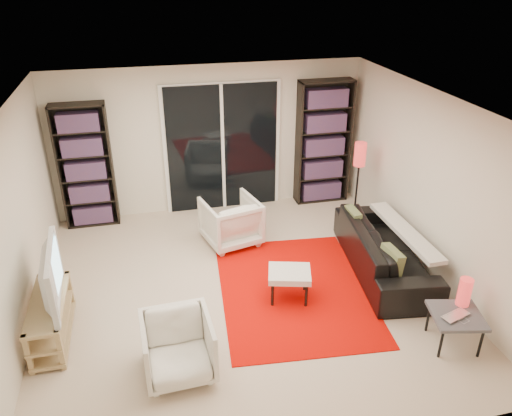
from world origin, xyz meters
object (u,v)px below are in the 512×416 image
Objects in this scene: tv_stand at (51,319)px; side_table at (456,317)px; bookshelf_right at (323,143)px; armchair_front at (178,347)px; sofa at (384,249)px; armchair_back at (231,221)px; bookshelf_left at (86,167)px; floor_lamp at (359,163)px; ottoman at (289,275)px.

side_table is at bearing -14.62° from tv_stand.
armchair_front is at bearing -128.23° from bookshelf_right.
sofa is 1.54m from side_table.
armchair_back is (2.33, 1.62, 0.09)m from tv_stand.
bookshelf_left reaches higher than armchair_back.
armchair_front is at bearing 174.89° from side_table.
bookshelf_right is 2.71× the size of armchair_back.
sofa is (4.22, 0.42, 0.05)m from tv_stand.
tv_stand is 1.61× the size of armchair_front.
tv_stand is 4.44m from side_table.
side_table is at bearing -87.87° from bookshelf_right.
armchair_front is (-1.01, -2.47, -0.03)m from armchair_back.
floor_lamp is (4.39, 1.79, 0.76)m from tv_stand.
bookshelf_left is 3.85m from bookshelf_right.
bookshelf_left is 4.60m from sofa.
armchair_front is 0.53× the size of floor_lamp.
armchair_back reaches higher than sofa.
sofa is at bearing 5.72° from tv_stand.
armchair_back reaches higher than armchair_front.
armchair_back is at bearing 64.99° from sofa.
side_table is at bearing -169.70° from sofa.
floor_lamp is at bearing 22.24° from tv_stand.
side_table is (4.29, -1.12, 0.10)m from tv_stand.
bookshelf_right is at bearing 104.13° from floor_lamp.
sofa reaches higher than side_table.
bookshelf_right is (3.85, -0.00, 0.07)m from bookshelf_left.
sofa is at bearing -30.56° from bookshelf_left.
bookshelf_right reaches higher than armchair_front.
sofa is at bearing 21.10° from armchair_front.
floor_lamp is (3.06, 2.65, 0.70)m from armchair_front.
armchair_front is (1.32, -0.85, 0.06)m from tv_stand.
bookshelf_right is 0.98× the size of sofa.
sofa is 1.60× the size of floor_lamp.
tv_stand reaches higher than side_table.
bookshelf_left is 1.70× the size of tv_stand.
bookshelf_left is 2.52× the size of armchair_back.
floor_lamp reaches higher than side_table.
tv_stand is at bearing 144.45° from armchair_front.
tv_stand is at bearing -146.62° from bookshelf_right.
bookshelf_right reaches higher than floor_lamp.
ottoman is (-1.37, -2.64, -0.71)m from bookshelf_right.
bookshelf_right is 4.63m from armchair_front.
bookshelf_left is 2.84m from tv_stand.
side_table is (1.96, -2.74, 0.01)m from armchair_back.
floor_lamp is at bearing 88.17° from side_table.
ottoman is at bearing -133.37° from floor_lamp.
bookshelf_right is 2.43m from sofa.
tv_stand is 4.80m from floor_lamp.
tv_stand is 1.82× the size of side_table.
tv_stand is 0.85× the size of floor_lamp.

